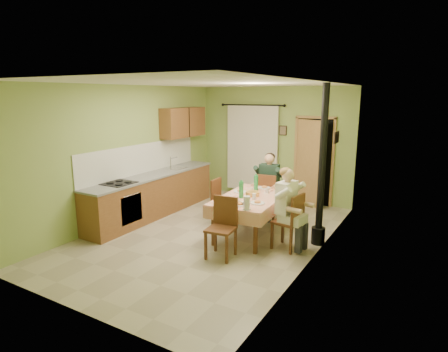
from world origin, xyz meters
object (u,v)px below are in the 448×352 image
Objects in this scene: chair_near at (221,240)px; stove_flue at (321,188)px; man_far at (269,179)px; man_right at (288,199)px; dining_table at (251,216)px; chair_left at (223,211)px; chair_right at (288,232)px; chair_far at (268,206)px.

chair_near is 0.35× the size of stove_flue.
stove_flue is (1.21, 1.35, 0.73)m from chair_near.
stove_flue is (1.33, -0.82, 0.15)m from man_far.
man_right is 0.50× the size of stove_flue.
dining_table is at bearing 81.47° from man_right.
stove_flue reaches higher than chair_left.
chair_right is at bearing -139.44° from chair_near.
stove_flue reaches higher than chair_far.
chair_far is at bearing -90.00° from man_far.
chair_near is 1.04× the size of chair_left.
dining_table is 1.86× the size of chair_right.
man_right reaches higher than chair_near.
chair_left is at bearing -132.04° from chair_far.
chair_left is at bearing -131.49° from man_far.
dining_table is at bearing -88.80° from chair_far.
chair_far is at bearing 148.89° from stove_flue.
chair_right is 1.70m from man_far.
chair_near is at bearing 26.84° from chair_left.
stove_flue is at bearing 88.27° from chair_left.
chair_right is at bearing -20.43° from dining_table.
man_far is (-0.93, 1.30, 0.59)m from chair_right.
chair_left is at bearing 81.86° from man_right.
man_right is at bearing -138.86° from chair_near.
chair_near is 1.52m from chair_left.
dining_table is 1.93× the size of chair_left.
man_far is 1.00× the size of man_right.
chair_near reaches higher than chair_right.
man_right is at bearing -130.40° from stove_flue.
stove_flue is (1.22, 0.23, 0.64)m from dining_table.
chair_left is 0.34× the size of stove_flue.
dining_table is 1.32× the size of man_right.
chair_far is 0.36× the size of stove_flue.
man_far reaches higher than dining_table.
chair_right is 0.71× the size of man_right.
chair_far is at bearing -93.06° from chair_near.
chair_right is at bearing -58.90° from chair_far.
chair_far is (-0.11, 1.03, -0.09)m from dining_table.
man_far is 1.57m from stove_flue.
chair_right is at bearing -59.18° from man_far.
man_far reaches higher than chair_far.
chair_far is 1.03m from chair_left.
dining_table is 0.98m from man_right.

